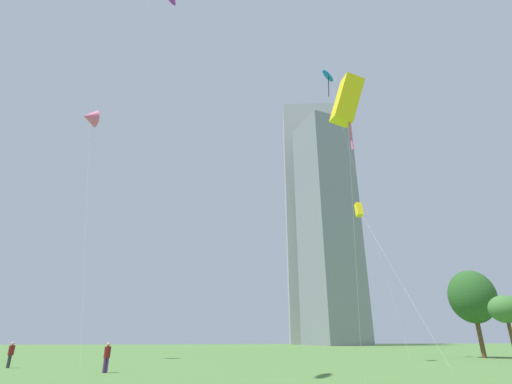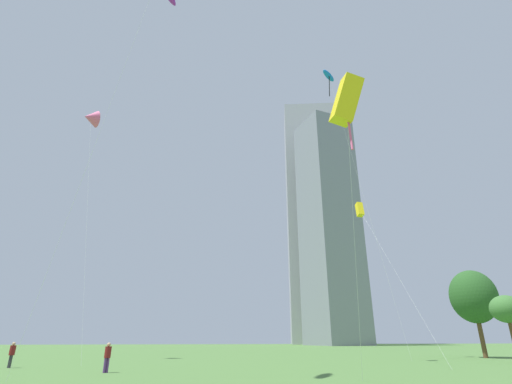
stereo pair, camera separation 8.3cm
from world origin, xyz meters
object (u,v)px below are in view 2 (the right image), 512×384
(person_standing_0, at_px, (108,355))
(person_standing_4, at_px, (12,353))
(kite_flying_4, at_px, (91,118))
(distant_highrise_0, at_px, (315,216))
(kite_flying_2, at_px, (346,101))
(distant_highrise_1, at_px, (329,223))
(kite_flying_1, at_px, (329,76))
(park_tree_0, at_px, (473,297))
(park_tree_2, at_px, (507,310))
(kite_flying_3, at_px, (360,210))

(person_standing_0, relative_size, person_standing_4, 1.00)
(kite_flying_4, height_order, distant_highrise_0, distant_highrise_0)
(kite_flying_2, bearing_deg, distant_highrise_1, 68.98)
(kite_flying_1, bearing_deg, park_tree_0, -2.23)
(park_tree_2, height_order, distant_highrise_1, distant_highrise_1)
(park_tree_0, distance_m, park_tree_2, 9.49)
(person_standing_4, xyz_separation_m, park_tree_2, (39.01, -1.76, 3.26))
(kite_flying_3, bearing_deg, kite_flying_1, 90.02)
(person_standing_4, relative_size, kite_flying_1, 0.05)
(kite_flying_1, xyz_separation_m, kite_flying_3, (0.00, -4.81, -20.38))
(kite_flying_4, bearing_deg, distant_highrise_0, 58.00)
(park_tree_2, relative_size, distant_highrise_0, 0.06)
(park_tree_2, bearing_deg, distant_highrise_1, 77.88)
(person_standing_4, height_order, distant_highrise_1, distant_highrise_1)
(person_standing_4, distance_m, park_tree_0, 43.80)
(person_standing_0, bearing_deg, person_standing_4, 104.76)
(park_tree_0, bearing_deg, distant_highrise_1, 79.43)
(kite_flying_3, xyz_separation_m, park_tree_2, (10.50, -4.15, -9.82))
(kite_flying_2, bearing_deg, park_tree_2, 37.33)
(person_standing_0, height_order, kite_flying_1, kite_flying_1)
(park_tree_0, relative_size, distant_highrise_0, 0.09)
(park_tree_2, bearing_deg, park_tree_0, 64.71)
(person_standing_4, xyz_separation_m, kite_flying_2, (18.61, -17.32, 11.29))
(person_standing_0, xyz_separation_m, kite_flying_2, (11.26, -12.01, 11.29))
(person_standing_0, xyz_separation_m, park_tree_0, (35.63, 11.94, 5.24))
(person_standing_0, height_order, park_tree_2, park_tree_2)
(distant_highrise_1, bearing_deg, distant_highrise_0, 67.27)
(kite_flying_1, relative_size, park_tree_0, 3.89)
(park_tree_0, bearing_deg, person_standing_0, -161.47)
(park_tree_0, distance_m, distant_highrise_0, 113.43)
(kite_flying_4, xyz_separation_m, park_tree_2, (39.81, -11.56, -22.07))
(kite_flying_4, xyz_separation_m, park_tree_0, (43.78, -3.17, -20.09))
(kite_flying_1, height_order, kite_flying_4, kite_flying_1)
(kite_flying_3, height_order, park_tree_0, kite_flying_3)
(person_standing_0, xyz_separation_m, kite_flying_1, (21.16, 12.51, 33.45))
(distant_highrise_0, distance_m, distant_highrise_1, 29.22)
(park_tree_2, bearing_deg, person_standing_4, 177.42)
(kite_flying_4, height_order, park_tree_0, kite_flying_4)
(kite_flying_4, distance_m, park_tree_0, 48.27)
(kite_flying_3, relative_size, park_tree_0, 1.64)
(kite_flying_1, bearing_deg, park_tree_2, -40.46)
(kite_flying_1, bearing_deg, kite_flying_3, -89.98)
(kite_flying_3, bearing_deg, person_standing_0, -160.01)
(kite_flying_1, height_order, distant_highrise_0, distant_highrise_0)
(person_standing_0, distance_m, park_tree_0, 37.94)
(kite_flying_3, bearing_deg, kite_flying_4, 165.81)
(person_standing_4, height_order, distant_highrise_0, distant_highrise_0)
(person_standing_0, distance_m, person_standing_4, 9.07)
(kite_flying_2, bearing_deg, distant_highrise_0, 71.27)
(person_standing_0, bearing_deg, park_tree_0, -20.86)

